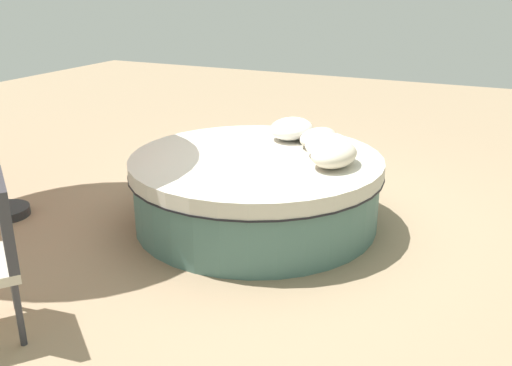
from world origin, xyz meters
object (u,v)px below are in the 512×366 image
object	(u,v)px
throw_pillow_1	(327,145)
throw_pillow_2	(318,137)
round_bed	(256,189)
throw_pillow_0	(334,154)
throw_pillow_3	(291,129)

from	to	relation	value
throw_pillow_1	throw_pillow_2	world-z (taller)	throw_pillow_1
round_bed	throw_pillow_1	size ratio (longest dim) A/B	4.36
throw_pillow_0	throw_pillow_1	size ratio (longest dim) A/B	1.05
throw_pillow_2	throw_pillow_0	bearing A→B (deg)	31.38
throw_pillow_2	throw_pillow_3	bearing A→B (deg)	-106.98
throw_pillow_2	throw_pillow_3	distance (m)	0.32
throw_pillow_1	throw_pillow_3	distance (m)	0.59
throw_pillow_0	throw_pillow_3	size ratio (longest dim) A/B	1.05
throw_pillow_0	round_bed	bearing A→B (deg)	-86.63
round_bed	throw_pillow_3	xyz separation A→B (m)	(-0.66, 0.06, 0.40)
throw_pillow_0	throw_pillow_2	bearing A→B (deg)	-148.62
throw_pillow_1	throw_pillow_3	size ratio (longest dim) A/B	1.00
throw_pillow_1	throw_pillow_3	world-z (taller)	throw_pillow_3
round_bed	throw_pillow_2	distance (m)	0.77
throw_pillow_2	throw_pillow_3	xyz separation A→B (m)	(-0.09, -0.30, 0.03)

